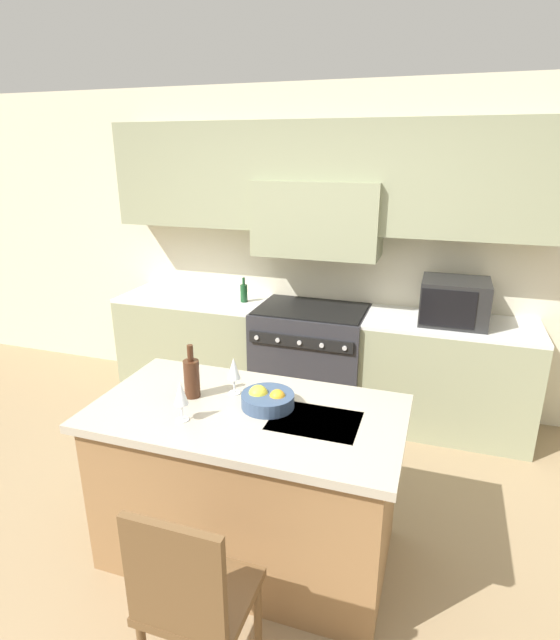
# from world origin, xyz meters

# --- Properties ---
(ground_plane) EXTENTS (10.00, 10.00, 0.00)m
(ground_plane) POSITION_xyz_m (0.00, 0.00, 0.00)
(ground_plane) COLOR #997F5B
(back_cabinetry) EXTENTS (10.00, 0.46, 2.70)m
(back_cabinetry) POSITION_xyz_m (0.00, 2.23, 1.60)
(back_cabinetry) COLOR beige
(back_cabinetry) RESTS_ON ground_plane
(back_counter) EXTENTS (3.55, 0.62, 0.92)m
(back_counter) POSITION_xyz_m (-0.00, 1.98, 0.46)
(back_counter) COLOR gray
(back_counter) RESTS_ON ground_plane
(range_stove) EXTENTS (0.92, 0.70, 0.93)m
(range_stove) POSITION_xyz_m (-0.00, 1.96, 0.46)
(range_stove) COLOR #2D2D33
(range_stove) RESTS_ON ground_plane
(microwave) EXTENTS (0.49, 0.42, 0.34)m
(microwave) POSITION_xyz_m (1.11, 1.98, 1.09)
(microwave) COLOR black
(microwave) RESTS_ON back_counter
(kitchen_island) EXTENTS (1.62, 0.88, 0.91)m
(kitchen_island) POSITION_xyz_m (0.11, 0.24, 0.46)
(kitchen_island) COLOR olive
(kitchen_island) RESTS_ON ground_plane
(island_chair) EXTENTS (0.42, 0.40, 0.97)m
(island_chair) POSITION_xyz_m (0.21, -0.59, 0.55)
(island_chair) COLOR brown
(island_chair) RESTS_ON ground_plane
(wine_bottle) EXTENTS (0.09, 0.09, 0.30)m
(wine_bottle) POSITION_xyz_m (-0.22, 0.28, 1.02)
(wine_bottle) COLOR #422314
(wine_bottle) RESTS_ON kitchen_island
(wine_glass_near) EXTENTS (0.07, 0.07, 0.21)m
(wine_glass_near) POSITION_xyz_m (-0.15, 0.03, 1.05)
(wine_glass_near) COLOR white
(wine_glass_near) RESTS_ON kitchen_island
(wine_glass_far) EXTENTS (0.07, 0.07, 0.21)m
(wine_glass_far) POSITION_xyz_m (-0.02, 0.38, 1.05)
(wine_glass_far) COLOR white
(wine_glass_far) RESTS_ON kitchen_island
(fruit_bowl) EXTENTS (0.28, 0.28, 0.11)m
(fruit_bowl) POSITION_xyz_m (0.20, 0.30, 0.95)
(fruit_bowl) COLOR #384C6B
(fruit_bowl) RESTS_ON kitchen_island
(oil_bottle_on_counter) EXTENTS (0.06, 0.06, 0.22)m
(oil_bottle_on_counter) POSITION_xyz_m (-0.62, 1.99, 1.00)
(oil_bottle_on_counter) COLOR #194723
(oil_bottle_on_counter) RESTS_ON back_counter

